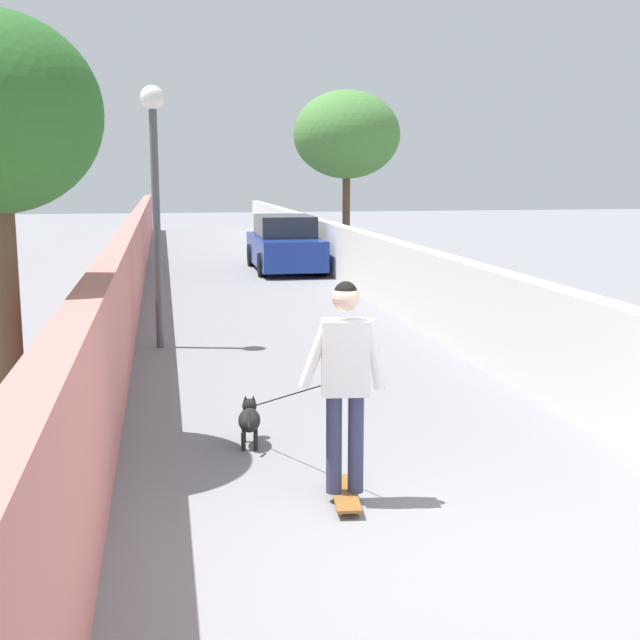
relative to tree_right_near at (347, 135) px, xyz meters
name	(u,v)px	position (x,y,z in m)	size (l,w,h in m)	color
ground_plane	(250,292)	(-5.00, 3.37, -3.78)	(80.00, 80.00, 0.00)	gray
wall_left	(131,267)	(-7.00, 5.93, -2.94)	(48.00, 0.30, 1.68)	#CC726B
fence_right	(380,269)	(-7.00, 0.81, -3.09)	(48.00, 0.30, 1.38)	silver
tree_right_near	(347,135)	(0.00, 0.00, 0.00)	(3.08, 3.08, 5.05)	brown
lamp_post	(155,169)	(-10.95, 5.38, -1.02)	(0.36, 0.36, 3.98)	#4C4C51
skateboard	(345,494)	(-17.59, 3.88, -3.71)	(0.82, 0.29, 0.08)	brown
person_skateboarder	(345,371)	(-17.59, 3.88, -2.66)	(0.26, 0.72, 1.76)	#333859
dog	(250,419)	(-15.99, 4.50, -3.50)	(1.92, 0.77, 1.06)	black
car_near	(285,245)	(-0.90, 1.96, -3.06)	(4.33, 1.80, 1.54)	navy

